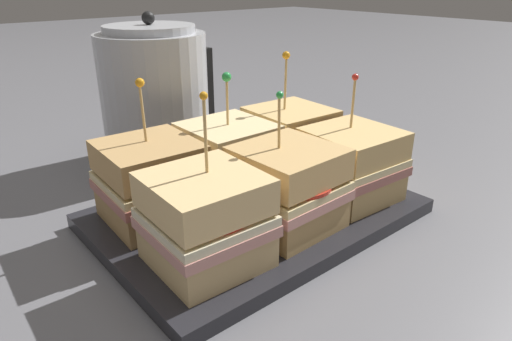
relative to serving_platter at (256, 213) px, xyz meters
The scene contains 9 objects.
ground_plane 0.01m from the serving_platter, ahead, with size 6.00×6.00×0.00m, color slate.
serving_platter is the anchor object (origin of this frame).
sandwich_front_left 0.14m from the serving_platter, 152.85° to the right, with size 0.11×0.11×0.18m.
sandwich_front_center 0.08m from the serving_platter, 89.83° to the right, with size 0.11×0.11×0.16m.
sandwich_front_right 0.14m from the serving_platter, 25.71° to the right, with size 0.12×0.12×0.16m.
sandwich_back_left 0.14m from the serving_platter, 152.28° to the left, with size 0.12×0.12×0.17m.
sandwich_back_center 0.08m from the serving_platter, 92.36° to the left, with size 0.11×0.11×0.16m.
sandwich_back_right 0.14m from the serving_platter, 26.83° to the left, with size 0.12×0.12×0.18m.
kettle_steel 0.29m from the serving_platter, 87.64° to the left, with size 0.19×0.17×0.24m.
Camera 1 is at (-0.33, -0.40, 0.29)m, focal length 32.00 mm.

